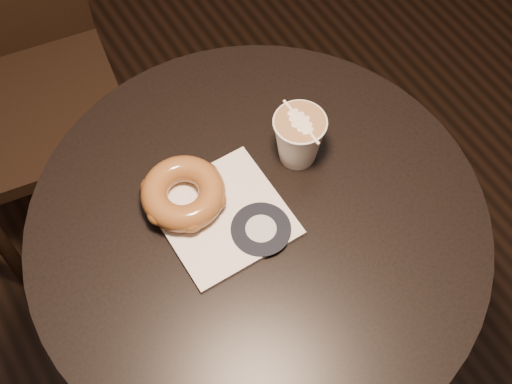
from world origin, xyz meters
TOP-DOWN VIEW (x-y plane):
  - cafe_table at (0.00, 0.00)m, footprint 0.70×0.70m
  - chair at (-0.17, 0.72)m, footprint 0.45×0.45m
  - pastry_bag at (-0.04, 0.04)m, footprint 0.18×0.18m
  - doughnut at (-0.08, 0.09)m, footprint 0.13×0.13m
  - latte_cup at (0.12, 0.07)m, footprint 0.08×0.08m

SIDE VIEW (x-z plane):
  - cafe_table at x=0.00m, z-range 0.18..0.93m
  - chair at x=-0.17m, z-range 0.06..1.05m
  - pastry_bag at x=-0.04m, z-range 0.75..0.76m
  - doughnut at x=-0.08m, z-range 0.76..0.80m
  - latte_cup at x=0.12m, z-range 0.75..0.84m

